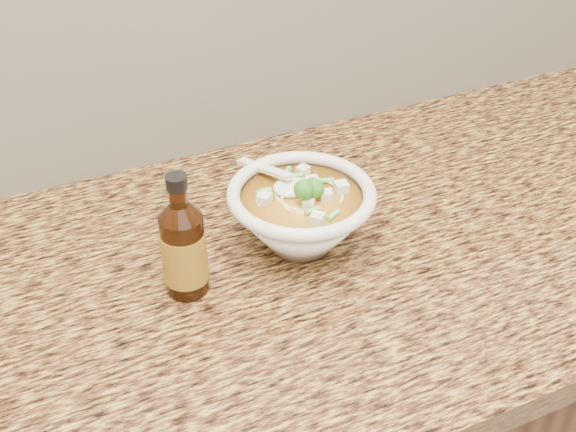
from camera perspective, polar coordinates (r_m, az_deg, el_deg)
name	(u,v)px	position (r m, az deg, el deg)	size (l,w,h in m)	color
counter_slab	(209,289)	(0.98, -6.27, -5.79)	(4.00, 0.68, 0.04)	#AA8D3E
soup_bowl	(301,215)	(0.99, 1.05, 0.07)	(0.20, 0.23, 0.11)	silver
hot_sauce_bottle	(184,249)	(0.91, -8.23, -2.59)	(0.07, 0.07, 0.17)	#361707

